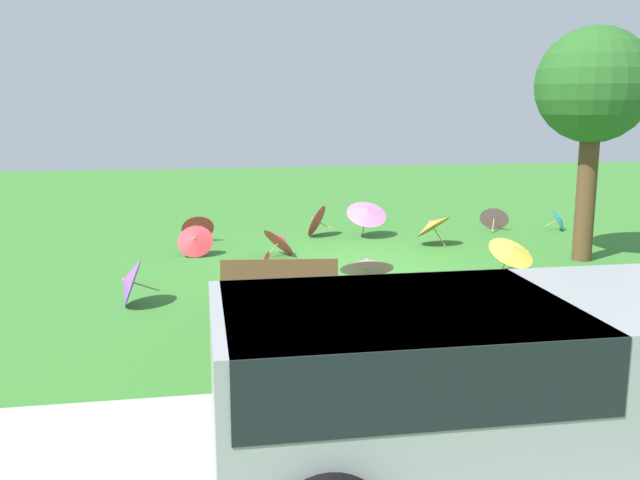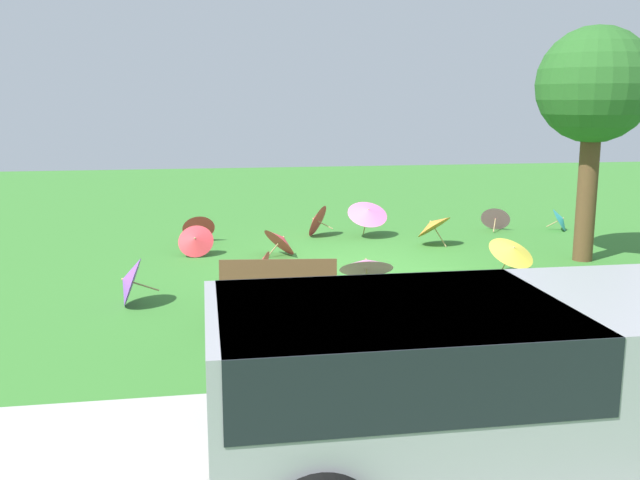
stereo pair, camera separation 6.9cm
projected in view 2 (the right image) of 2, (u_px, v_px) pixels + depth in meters
The scene contains 17 objects.
ground at pixel (362, 268), 13.05m from camera, with size 40.00×40.00×0.00m, color #387A2D.
road_strip at pixel (550, 461), 6.09m from camera, with size 40.00×3.87×0.01m, color #B2AFA8.
van_dark at pixel (485, 377), 5.55m from camera, with size 4.61×2.14×1.53m.
park_bench at pixel (279, 288), 9.89m from camera, with size 1.65×0.67×0.90m.
shade_tree at pixel (595, 88), 13.09m from camera, with size 2.13×2.13×4.37m.
parasol_red_0 at pixel (315, 220), 16.08m from camera, with size 0.74×0.87×0.74m.
parasol_pink_0 at pixel (366, 264), 11.14m from camera, with size 0.93×0.90×0.78m.
parasol_red_1 at pixel (260, 267), 11.86m from camera, with size 0.58×0.65×0.60m.
parasol_purple_1 at pixel (128, 281), 10.63m from camera, with size 0.67×0.77×0.76m.
parasol_yellow_0 at pixel (513, 250), 12.42m from camera, with size 1.03×1.00×0.72m.
parasol_pink_1 at pixel (496, 217), 16.81m from camera, with size 0.84×0.77×0.64m.
parasol_red_2 at pixel (195, 240), 13.99m from camera, with size 0.76×0.75×0.66m.
parasol_teal_0 at pixel (561, 219), 16.75m from camera, with size 0.63×0.70×0.54m.
parasol_red_3 at pixel (281, 240), 14.04m from camera, with size 0.86×0.92×0.64m.
parasol_orange_1 at pixel (432, 224), 15.03m from camera, with size 1.07×1.07×0.74m.
parasol_red_5 at pixel (198, 226), 15.50m from camera, with size 0.74×0.70×0.65m.
parasol_pink_2 at pixel (368, 212), 15.87m from camera, with size 0.94×0.90×0.86m.
Camera 2 is at (2.87, 12.40, 3.03)m, focal length 40.12 mm.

